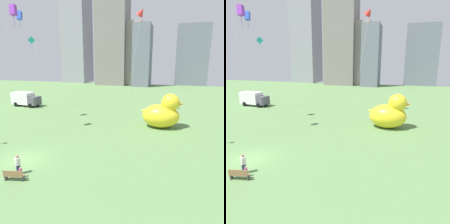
% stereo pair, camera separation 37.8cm
% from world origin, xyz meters
% --- Properties ---
extents(ground_plane, '(140.00, 140.00, 0.00)m').
position_xyz_m(ground_plane, '(0.00, 0.00, 0.00)').
color(ground_plane, '#5D834B').
extents(park_bench, '(1.58, 0.75, 0.90)m').
position_xyz_m(park_bench, '(1.62, -3.19, 0.47)').
color(park_bench, olive).
rests_on(park_bench, ground).
extents(person_adult, '(0.41, 0.41, 1.68)m').
position_xyz_m(person_adult, '(1.29, -2.25, 0.93)').
color(person_adult, '#38476B').
rests_on(person_adult, ground).
extents(person_child, '(0.22, 0.22, 0.90)m').
position_xyz_m(person_child, '(1.84, -2.65, 0.49)').
color(person_child, silver).
rests_on(person_child, ground).
extents(giant_inflatable_duck, '(5.80, 3.72, 4.81)m').
position_xyz_m(giant_inflatable_duck, '(11.96, 13.67, 2.05)').
color(giant_inflatable_duck, yellow).
rests_on(giant_inflatable_duck, ground).
extents(box_truck, '(6.14, 2.83, 2.85)m').
position_xyz_m(box_truck, '(-15.79, 20.68, 1.44)').
color(box_truck, white).
rests_on(box_truck, ground).
extents(city_skyline, '(59.02, 19.01, 38.88)m').
position_xyz_m(city_skyline, '(-9.96, 69.90, 16.17)').
color(city_skyline, gray).
rests_on(city_skyline, ground).
extents(kite_purple, '(1.55, 1.45, 15.23)m').
position_xyz_m(kite_purple, '(-4.75, 6.38, 14.50)').
color(kite_purple, silver).
rests_on(kite_purple, ground).
extents(kite_teal, '(1.33, 1.13, 13.33)m').
position_xyz_m(kite_teal, '(-11.53, 18.50, 12.07)').
color(kite_teal, silver).
rests_on(kite_teal, ground).
extents(kite_red, '(3.24, 3.22, 17.41)m').
position_xyz_m(kite_red, '(7.63, 20.50, 16.58)').
color(kite_red, silver).
rests_on(kite_red, ground).
extents(kite_blue, '(2.97, 3.85, 15.77)m').
position_xyz_m(kite_blue, '(-7.82, 11.27, 15.04)').
color(kite_blue, silver).
rests_on(kite_blue, ground).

